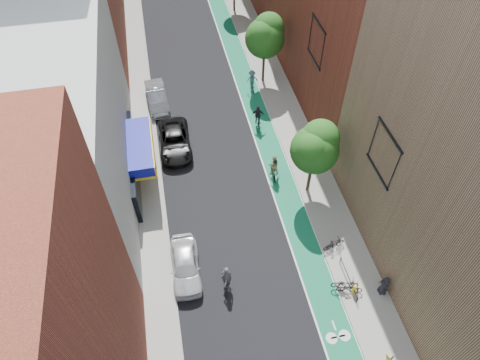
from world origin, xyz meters
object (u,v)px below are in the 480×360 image
pedestrian (384,285)px  fire_hydrant (355,289)px  cyclist_lane_mid (258,119)px  parked_car_silver (157,98)px  cyclist_lane_near (273,168)px  parked_car_white (185,265)px  cyclist_lane_far (252,82)px  parked_car_black (175,141)px  cyclist_lead (227,280)px

pedestrian → fire_hydrant: size_ratio=2.06×
cyclist_lane_mid → pedestrian: bearing=118.0°
parked_car_silver → cyclist_lane_near: cyclist_lane_near is taller
parked_car_silver → fire_hydrant: size_ratio=6.16×
parked_car_white → parked_car_silver: 17.46m
parked_car_white → cyclist_lane_far: 19.72m
parked_car_black → pedestrian: pedestrian is taller
parked_car_white → fire_hydrant: (10.04, -3.70, -0.20)m
cyclist_lane_near → cyclist_lane_far: size_ratio=1.03×
cyclist_lane_mid → pedestrian: 17.16m
parked_car_white → cyclist_lane_mid: 14.90m
pedestrian → fire_hydrant: 1.80m
cyclist_lead → cyclist_lane_near: (5.22, 8.43, 0.16)m
fire_hydrant → parked_car_white: bearing=159.8°
cyclist_lead → cyclist_lane_far: bearing=-94.6°
parked_car_black → cyclist_lane_mid: (7.24, 1.13, 0.08)m
parked_car_white → parked_car_silver: bearing=93.0°
cyclist_lane_far → parked_car_silver: bearing=3.8°
parked_car_white → parked_car_silver: (-0.41, 17.45, 0.03)m
parked_car_white → cyclist_lane_near: cyclist_lane_near is taller
cyclist_lead → pedestrian: (9.38, -2.42, 0.22)m
parked_car_black → cyclist_lead: 13.27m
parked_car_black → cyclist_lane_mid: cyclist_lane_mid is taller
parked_car_silver → fire_hydrant: bearing=-67.6°
pedestrian → cyclist_lane_near: bearing=-161.7°
pedestrian → parked_car_white: bearing=-111.4°
parked_car_black → parked_car_silver: (-0.97, 5.90, 0.05)m
cyclist_lead → cyclist_lane_mid: size_ratio=0.99×
parked_car_black → pedestrian: size_ratio=3.34×
pedestrian → fire_hydrant: pedestrian is taller
fire_hydrant → pedestrian: bearing=-10.1°
cyclist_lead → cyclist_lane_far: (6.06, 19.41, 0.21)m
fire_hydrant → parked_car_silver: bearing=116.3°
parked_car_white → pedestrian: bearing=-17.2°
parked_car_white → cyclist_lane_far: cyclist_lane_far is taller
parked_car_black → parked_car_silver: parked_car_silver is taller
parked_car_silver → cyclist_lane_near: bearing=-56.8°
cyclist_lane_mid → fire_hydrant: cyclist_lane_mid is taller
parked_car_black → cyclist_lane_near: size_ratio=2.52×
cyclist_lane_mid → pedestrian: cyclist_lane_mid is taller
parked_car_white → parked_car_black: size_ratio=0.83×
fire_hydrant → cyclist_lane_near: bearing=103.0°
cyclist_lane_near → pedestrian: size_ratio=1.32×
parked_car_white → parked_car_black: 11.57m
cyclist_lead → cyclist_lane_far: 20.33m
cyclist_lead → fire_hydrant: cyclist_lead is taller
cyclist_lane_near → parked_car_silver: bearing=-49.4°
parked_car_black → cyclist_lane_near: bearing=-32.9°
parked_car_white → cyclist_lane_mid: cyclist_lane_mid is taller
cyclist_lead → pedestrian: size_ratio=1.33×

